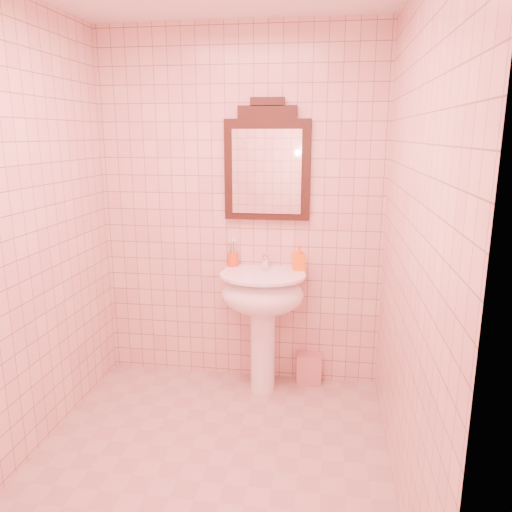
% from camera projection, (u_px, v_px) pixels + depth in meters
% --- Properties ---
extents(floor, '(2.20, 2.20, 0.00)m').
position_uv_depth(floor, '(207.00, 465.00, 2.75)').
color(floor, tan).
rests_on(floor, ground).
extents(back_wall, '(2.00, 0.02, 2.50)m').
position_uv_depth(back_wall, '(240.00, 211.00, 3.51)').
color(back_wall, beige).
rests_on(back_wall, floor).
extents(pedestal_sink, '(0.58, 0.58, 0.86)m').
position_uv_depth(pedestal_sink, '(263.00, 302.00, 3.40)').
color(pedestal_sink, white).
rests_on(pedestal_sink, floor).
extents(faucet, '(0.04, 0.16, 0.11)m').
position_uv_depth(faucet, '(265.00, 261.00, 3.47)').
color(faucet, white).
rests_on(faucet, pedestal_sink).
extents(mirror, '(0.58, 0.06, 0.81)m').
position_uv_depth(mirror, '(267.00, 165.00, 3.38)').
color(mirror, black).
rests_on(mirror, back_wall).
extents(toothbrush_cup, '(0.08, 0.08, 0.18)m').
position_uv_depth(toothbrush_cup, '(233.00, 259.00, 3.54)').
color(toothbrush_cup, '#E04812').
rests_on(toothbrush_cup, pedestal_sink).
extents(soap_dispenser, '(0.10, 0.10, 0.18)m').
position_uv_depth(soap_dispenser, '(299.00, 258.00, 3.43)').
color(soap_dispenser, orange).
rests_on(soap_dispenser, pedestal_sink).
extents(towel, '(0.19, 0.13, 0.22)m').
position_uv_depth(towel, '(309.00, 368.00, 3.65)').
color(towel, '#D37C88').
rests_on(towel, floor).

